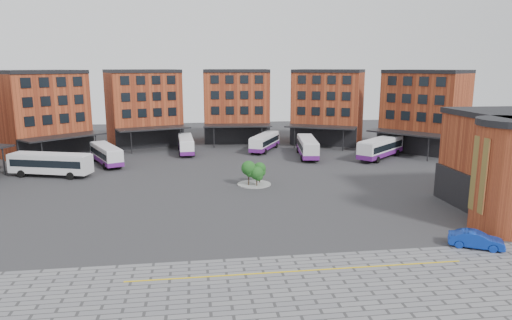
{
  "coord_description": "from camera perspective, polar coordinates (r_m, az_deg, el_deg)",
  "views": [
    {
      "loc": [
        -5.72,
        -45.39,
        15.29
      ],
      "look_at": [
        1.77,
        8.61,
        4.0
      ],
      "focal_mm": 32.0,
      "sensor_mm": 36.0,
      "label": 1
    }
  ],
  "objects": [
    {
      "name": "bus_c",
      "position": [
        82.07,
        -8.76,
        1.96
      ],
      "size": [
        3.06,
        10.57,
        2.94
      ],
      "rotation": [
        0.0,
        0.0,
        0.05
      ],
      "color": "white",
      "rests_on": "ground"
    },
    {
      "name": "yellow_line",
      "position": [
        35.74,
        5.5,
        -13.63
      ],
      "size": [
        26.0,
        0.15,
        0.02
      ],
      "primitive_type": "cube",
      "color": "gold",
      "rests_on": "paving_zone"
    },
    {
      "name": "bus_a",
      "position": [
        70.05,
        -24.33,
        -0.33
      ],
      "size": [
        11.89,
        6.03,
        3.29
      ],
      "rotation": [
        0.0,
        0.0,
        1.26
      ],
      "color": "silver",
      "rests_on": "ground"
    },
    {
      "name": "bus_b",
      "position": [
        75.49,
        -18.22,
        0.7
      ],
      "size": [
        6.72,
        10.86,
        3.04
      ],
      "rotation": [
        0.0,
        0.0,
        0.43
      ],
      "color": "silver",
      "rests_on": "ground"
    },
    {
      "name": "blue_car",
      "position": [
        43.76,
        25.81,
        -8.95
      ],
      "size": [
        4.63,
        3.48,
        1.46
      ],
      "primitive_type": "imported",
      "rotation": [
        0.0,
        0.0,
        1.07
      ],
      "color": "#0B2B95",
      "rests_on": "ground"
    },
    {
      "name": "bus_d",
      "position": [
        83.5,
        1.11,
        2.29
      ],
      "size": [
        7.07,
        10.69,
        3.02
      ],
      "rotation": [
        0.0,
        0.0,
        -0.47
      ],
      "color": "white",
      "rests_on": "ground"
    },
    {
      "name": "bus_f",
      "position": [
        79.22,
        15.32,
        1.51
      ],
      "size": [
        10.79,
        10.15,
        3.4
      ],
      "rotation": [
        0.0,
        0.0,
        -0.83
      ],
      "color": "white",
      "rests_on": "ground"
    },
    {
      "name": "tree_island",
      "position": [
        59.09,
        -0.17,
        -1.51
      ],
      "size": [
        4.4,
        4.4,
        3.33
      ],
      "color": "gray",
      "rests_on": "ground"
    },
    {
      "name": "ground",
      "position": [
        48.23,
        -0.69,
        -6.78
      ],
      "size": [
        160.0,
        160.0,
        0.0
      ],
      "primitive_type": "plane",
      "color": "#28282B",
      "rests_on": "ground"
    },
    {
      "name": "main_building",
      "position": [
        84.03,
        -7.26,
        6.1
      ],
      "size": [
        94.14,
        42.48,
        14.6
      ],
      "color": "#9B4121",
      "rests_on": "ground"
    },
    {
      "name": "bus_e",
      "position": [
        78.12,
        6.45,
        1.65
      ],
      "size": [
        4.21,
        11.74,
        3.24
      ],
      "rotation": [
        0.0,
        0.0,
        -0.14
      ],
      "color": "silver",
      "rests_on": "ground"
    }
  ]
}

